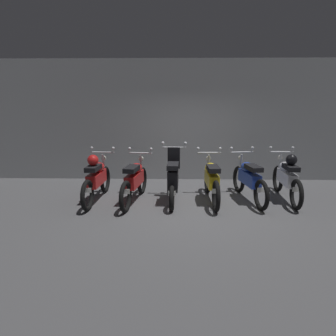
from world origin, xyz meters
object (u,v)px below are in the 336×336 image
motorbike_slot_0 (97,178)px  motorbike_slot_4 (249,179)px  motorbike_slot_2 (173,178)px  motorbike_slot_3 (211,180)px  motorbike_slot_5 (287,177)px  motorbike_slot_1 (135,180)px

motorbike_slot_0 → motorbike_slot_4: same height
motorbike_slot_2 → motorbike_slot_3: bearing=2.2°
motorbike_slot_3 → motorbike_slot_2: bearing=-177.8°
motorbike_slot_0 → motorbike_slot_5: 4.28m
motorbike_slot_2 → motorbike_slot_3: (0.85, 0.03, -0.04)m
motorbike_slot_4 → motorbike_slot_5: size_ratio=0.99×
motorbike_slot_1 → motorbike_slot_3: (1.71, 0.07, 0.00)m
motorbike_slot_2 → motorbike_slot_5: bearing=3.8°
motorbike_slot_2 → motorbike_slot_3: size_ratio=0.86×
motorbike_slot_3 → motorbike_slot_5: bearing=4.6°
motorbike_slot_2 → motorbike_slot_5: 2.57m
motorbike_slot_5 → motorbike_slot_1: bearing=-176.5°
motorbike_slot_1 → motorbike_slot_4: size_ratio=1.00×
motorbike_slot_0 → motorbike_slot_5: same height
motorbike_slot_0 → motorbike_slot_3: 2.56m
motorbike_slot_1 → motorbike_slot_5: bearing=3.5°
motorbike_slot_3 → motorbike_slot_5: size_ratio=1.00×
motorbike_slot_2 → motorbike_slot_0: bearing=179.4°
motorbike_slot_3 → motorbike_slot_4: (0.85, 0.10, 0.00)m
motorbike_slot_0 → motorbike_slot_1: size_ratio=1.01×
motorbike_slot_1 → motorbike_slot_0: bearing=176.3°
motorbike_slot_0 → motorbike_slot_4: size_ratio=1.01×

